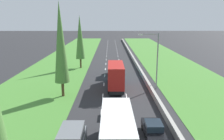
# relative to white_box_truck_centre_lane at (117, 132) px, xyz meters

# --- Properties ---
(ground_plane) EXTENTS (300.00, 300.00, 0.00)m
(ground_plane) POSITION_rel_white_box_truck_centre_lane_xyz_m (0.13, 42.07, -2.18)
(ground_plane) COLOR #28282B
(ground_plane) RESTS_ON ground
(grass_verge_left) EXTENTS (14.00, 140.00, 0.04)m
(grass_verge_left) POSITION_rel_white_box_truck_centre_lane_xyz_m (-12.52, 42.07, -2.16)
(grass_verge_left) COLOR #478433
(grass_verge_left) RESTS_ON ground
(grass_verge_right) EXTENTS (14.00, 140.00, 0.04)m
(grass_verge_right) POSITION_rel_white_box_truck_centre_lane_xyz_m (14.48, 42.07, -2.16)
(grass_verge_right) COLOR #478433
(grass_verge_right) RESTS_ON ground
(median_barrier) EXTENTS (0.44, 120.00, 0.85)m
(median_barrier) POSITION_rel_white_box_truck_centre_lane_xyz_m (5.83, 42.07, -1.76)
(median_barrier) COLOR #9E9B93
(median_barrier) RESTS_ON ground
(lane_markings) EXTENTS (3.64, 116.00, 0.01)m
(lane_markings) POSITION_rel_white_box_truck_centre_lane_xyz_m (0.13, 42.07, -2.18)
(lane_markings) COLOR white
(lane_markings) RESTS_ON ground
(white_box_truck_centre_lane) EXTENTS (2.46, 9.40, 4.18)m
(white_box_truck_centre_lane) POSITION_rel_white_box_truck_centre_lane_xyz_m (0.00, 0.00, 0.00)
(white_box_truck_centre_lane) COLOR black
(white_box_truck_centre_lane) RESTS_ON ground
(silver_sedan_centre_lane) EXTENTS (1.82, 4.50, 1.64)m
(silver_sedan_centre_lane) POSITION_rel_white_box_truck_centre_lane_xyz_m (0.24, 8.80, -1.37)
(silver_sedan_centre_lane) COLOR silver
(silver_sedan_centre_lane) RESTS_ON ground
(red_box_truck_centre_lane) EXTENTS (2.46, 9.40, 4.18)m
(red_box_truck_centre_lane) POSITION_rel_white_box_truck_centre_lane_xyz_m (0.36, 18.90, 0.00)
(red_box_truck_centre_lane) COLOR black
(red_box_truck_centre_lane) RESTS_ON ground
(teal_van_centre_lane) EXTENTS (1.96, 4.90, 2.82)m
(teal_van_centre_lane) POSITION_rel_white_box_truck_centre_lane_xyz_m (0.16, 27.37, -0.78)
(teal_van_centre_lane) COLOR teal
(teal_van_centre_lane) RESTS_ON ground
(black_sedan_right_lane) EXTENTS (1.82, 4.50, 1.64)m
(black_sedan_right_lane) POSITION_rel_white_box_truck_centre_lane_xyz_m (3.58, 2.99, -1.37)
(black_sedan_right_lane) COLOR black
(black_sedan_right_lane) RESTS_ON ground
(poplar_tree_second) EXTENTS (2.14, 2.14, 13.66)m
(poplar_tree_second) POSITION_rel_white_box_truck_centre_lane_xyz_m (-7.48, 15.03, 5.70)
(poplar_tree_second) COLOR #4C3823
(poplar_tree_second) RESTS_ON ground
(poplar_tree_third) EXTENTS (2.10, 2.10, 12.00)m
(poplar_tree_third) POSITION_rel_white_box_truck_centre_lane_xyz_m (-7.33, 34.59, 4.87)
(poplar_tree_third) COLOR #4C3823
(poplar_tree_third) RESTS_ON ground
(street_light_mast) EXTENTS (3.20, 0.28, 9.00)m
(street_light_mast) POSITION_rel_white_box_truck_centre_lane_xyz_m (6.63, 18.53, 3.05)
(street_light_mast) COLOR gray
(street_light_mast) RESTS_ON ground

